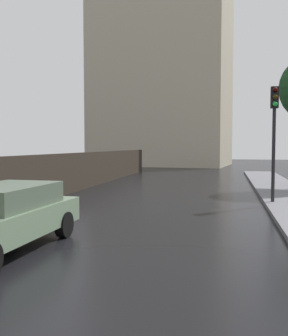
% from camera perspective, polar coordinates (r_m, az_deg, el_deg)
% --- Properties ---
extents(car_green_mid_road, '(1.84, 4.40, 1.33)m').
position_cam_1_polar(car_green_mid_road, '(8.46, -20.47, -6.74)').
color(car_green_mid_road, slate).
rests_on(car_green_mid_road, ground).
extents(traffic_light, '(0.26, 0.39, 4.08)m').
position_cam_1_polar(traffic_light, '(14.50, 18.69, 6.46)').
color(traffic_light, black).
rests_on(traffic_light, sidewalk_strip).
extents(distant_tower, '(15.10, 11.15, 28.93)m').
position_cam_1_polar(distant_tower, '(43.67, 2.72, 17.46)').
color(distant_tower, '#B2A88E').
rests_on(distant_tower, ground).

